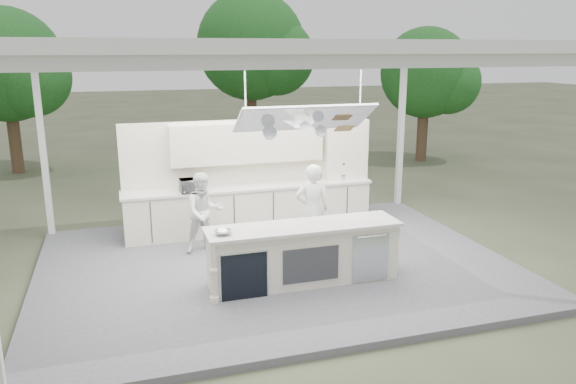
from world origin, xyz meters
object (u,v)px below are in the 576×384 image
object	(u,v)px
back_counter	(250,208)
head_chef	(312,210)
sous_chef	(204,212)
demo_island	(302,254)

from	to	relation	value
back_counter	head_chef	distance (m)	1.88
head_chef	sous_chef	bearing A→B (deg)	-14.20
back_counter	sous_chef	bearing A→B (deg)	-139.37
back_counter	head_chef	bearing A→B (deg)	-66.45
demo_island	sous_chef	xyz separation A→B (m)	(-1.26, 1.88, 0.26)
sous_chef	head_chef	bearing A→B (deg)	-31.52
demo_island	head_chef	world-z (taller)	head_chef
demo_island	sous_chef	distance (m)	2.28
back_counter	sous_chef	size ratio (longest dim) A/B	3.43
demo_island	back_counter	xyz separation A→B (m)	(-0.18, 2.81, 0.00)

